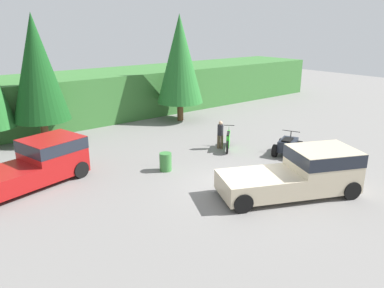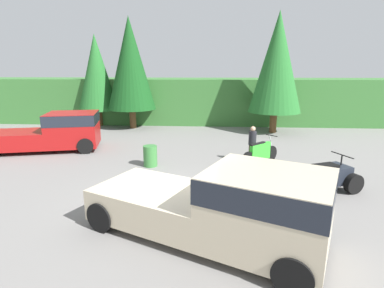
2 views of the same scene
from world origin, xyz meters
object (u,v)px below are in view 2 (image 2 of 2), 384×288
at_px(pickup_truck_red, 56,131).
at_px(steel_barrel, 150,156).
at_px(quad_atv, 327,177).
at_px(pickup_truck_second, 228,204).
at_px(dirt_bike, 260,153).
at_px(rider_person, 252,143).

xyz_separation_m(pickup_truck_red, steel_barrel, (5.26, -2.30, -0.54)).
relative_size(quad_atv, steel_barrel, 2.55).
xyz_separation_m(pickup_truck_red, quad_atv, (11.73, -4.50, -0.50)).
distance_m(pickup_truck_second, dirt_bike, 6.40).
bearing_deg(rider_person, quad_atv, -87.92).
bearing_deg(quad_atv, pickup_truck_red, 135.91).
bearing_deg(quad_atv, dirt_bike, 100.72).
bearing_deg(rider_person, pickup_truck_red, 138.44).
relative_size(pickup_truck_second, rider_person, 3.74).
bearing_deg(pickup_truck_second, rider_person, 102.51).
height_order(dirt_bike, steel_barrel, dirt_bike).
xyz_separation_m(rider_person, steel_barrel, (-4.34, -0.85, -0.43)).
xyz_separation_m(pickup_truck_second, steel_barrel, (-2.96, 5.63, -0.54)).
bearing_deg(pickup_truck_red, steel_barrel, -37.74).
xyz_separation_m(pickup_truck_second, dirt_bike, (1.69, 6.15, -0.49)).
distance_m(rider_person, steel_barrel, 4.44).
xyz_separation_m(pickup_truck_second, quad_atv, (3.51, 3.43, -0.51)).
relative_size(pickup_truck_red, steel_barrel, 6.42).
relative_size(pickup_truck_red, rider_person, 3.52).
distance_m(pickup_truck_red, pickup_truck_second, 11.42).
distance_m(pickup_truck_red, quad_atv, 12.57).
xyz_separation_m(dirt_bike, quad_atv, (1.82, -2.72, -0.02)).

